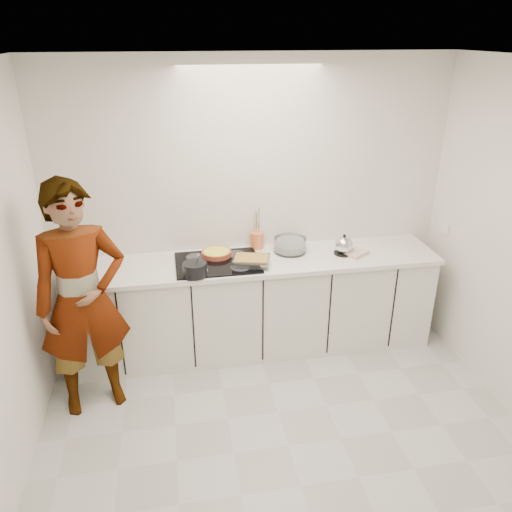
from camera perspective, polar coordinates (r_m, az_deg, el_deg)
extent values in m
cube|color=silver|center=(3.88, 3.72, -20.84)|extent=(3.60, 3.20, 0.00)
cube|color=white|center=(2.74, 5.28, 21.18)|extent=(3.60, 3.20, 0.00)
cube|color=silver|center=(4.54, -0.61, 5.75)|extent=(3.60, 0.00, 2.60)
cube|color=silver|center=(1.92, 17.48, -26.09)|extent=(3.60, 0.00, 2.60)
cube|color=white|center=(4.98, 20.71, 3.06)|extent=(0.02, 0.15, 0.09)
cube|color=silver|center=(4.61, 0.11, -5.77)|extent=(3.20, 0.58, 0.87)
cube|color=white|center=(4.40, 0.11, -0.64)|extent=(3.24, 0.64, 0.04)
cube|color=black|center=(4.32, -4.41, -0.77)|extent=(0.72, 0.54, 0.01)
cylinder|color=#AE452A|center=(4.44, -4.54, 0.31)|extent=(0.32, 0.32, 0.04)
cylinder|color=#F9F03D|center=(4.43, -4.54, 0.51)|extent=(0.28, 0.28, 0.01)
cylinder|color=black|center=(4.09, -7.01, -1.50)|extent=(0.24, 0.24, 0.11)
cylinder|color=silver|center=(4.08, -6.78, -0.74)|extent=(0.05, 0.07, 0.17)
cube|color=silver|center=(4.26, -0.52, -0.54)|extent=(0.36, 0.30, 0.06)
cube|color=gold|center=(4.25, -0.52, -0.29)|extent=(0.32, 0.26, 0.02)
cylinder|color=silver|center=(4.52, 3.92, 1.27)|extent=(0.38, 0.38, 0.13)
cylinder|color=white|center=(4.53, 3.92, 1.03)|extent=(0.32, 0.32, 0.06)
cube|color=white|center=(4.56, 11.39, 0.34)|extent=(0.25, 0.23, 0.03)
cylinder|color=black|center=(4.56, 9.93, 0.34)|extent=(0.19, 0.19, 0.02)
sphere|color=silver|center=(4.53, 10.00, 1.26)|extent=(0.18, 0.18, 0.16)
sphere|color=black|center=(4.50, 10.08, 2.29)|extent=(0.03, 0.03, 0.03)
cylinder|color=orange|center=(4.60, 0.12, 1.84)|extent=(0.13, 0.13, 0.15)
imported|color=silver|center=(3.91, -19.20, -4.90)|extent=(0.77, 0.61, 1.85)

